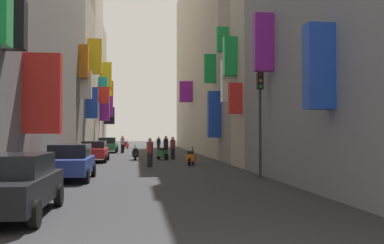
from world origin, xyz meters
name	(u,v)px	position (x,y,z in m)	size (l,w,h in m)	color
ground_plane	(146,158)	(0.00, 30.00, 0.00)	(140.00, 140.00, 0.00)	#2D2D30
building_left_mid_a	(19,2)	(-8.00, 24.01, 10.12)	(6.88, 18.11, 20.24)	slate
building_left_mid_b	(58,79)	(-7.98, 37.69, 6.90)	(7.23, 9.30, 13.79)	#9E9384
building_left_mid_c	(73,55)	(-7.99, 47.60, 10.82)	(7.35, 10.48, 21.67)	#B2A899
building_left_far	(82,89)	(-7.97, 56.41, 7.85)	(7.34, 7.16, 15.73)	#9E9384
building_right_mid_a	(286,4)	(7.98, 20.52, 9.52)	(6.79, 3.61, 19.10)	#BCB29E
building_right_mid_b	(267,31)	(7.98, 24.46, 8.80)	(6.89, 4.27, 17.64)	#9E9384
building_right_mid_c	(218,56)	(8.00, 43.29, 10.27)	(7.34, 33.41, 20.55)	#BCB29E
parked_car_black	(11,184)	(-3.71, 6.21, 0.77)	(1.95, 4.37, 1.47)	black
parked_car_blue	(70,161)	(-3.51, 14.45, 0.78)	(1.89, 4.13, 1.49)	navy
parked_car_red	(94,151)	(-3.62, 26.45, 0.74)	(1.88, 4.31, 1.40)	#B21E1E
parked_car_silver	(109,143)	(-4.01, 49.54, 0.75)	(2.02, 4.12, 1.41)	#B7B7BC
parked_car_green	(108,145)	(-3.60, 40.75, 0.78)	(1.96, 4.48, 1.49)	#236638
scooter_white	(103,151)	(-3.55, 33.30, 0.46)	(0.78, 1.69, 1.13)	silver
scooter_black	(135,154)	(-0.83, 28.05, 0.46)	(0.50, 1.86, 1.13)	black
scooter_red	(126,145)	(-2.08, 51.21, 0.46)	(0.77, 1.90, 1.13)	red
scooter_green	(162,153)	(1.14, 28.04, 0.46)	(0.81, 1.69, 1.13)	#287F3D
scooter_orange	(191,157)	(2.57, 22.52, 0.46)	(0.74, 1.88, 1.13)	orange
scooter_silver	(112,146)	(-3.44, 45.59, 0.46)	(0.68, 1.76, 1.13)	#ADADB2
pedestrian_crossing	(173,148)	(1.94, 28.62, 0.84)	(0.51, 0.51, 1.68)	black
pedestrian_near_left	(123,144)	(-2.09, 39.32, 0.84)	(0.50, 0.50, 1.69)	black
pedestrian_near_right	(166,147)	(1.56, 30.68, 0.86)	(0.51, 0.51, 1.72)	black
pedestrian_mid_street	(159,145)	(1.40, 39.33, 0.78)	(0.46, 0.46, 1.58)	#272727
pedestrian_far_away	(150,153)	(0.02, 21.27, 0.83)	(0.53, 0.53, 1.67)	black
traffic_light_near_corner	(260,106)	(4.61, 14.24, 3.12)	(0.26, 0.34, 4.62)	#2D2D2D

